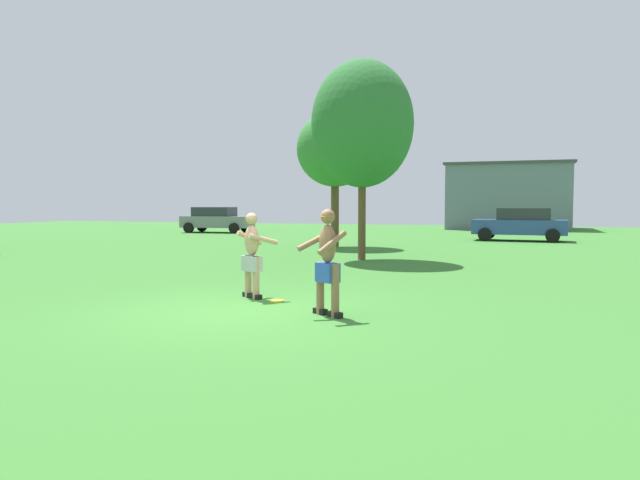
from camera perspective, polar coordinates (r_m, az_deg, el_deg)
ground_plane at (r=9.63m, az=-7.71°, el=-7.10°), size 80.00×80.00×0.00m
player_with_cap at (r=9.11m, az=0.73°, el=-1.70°), size 0.82×0.71×1.71m
player_in_gray at (r=10.91m, az=-6.75°, el=-1.32°), size 0.83×0.74×1.62m
frisbee at (r=10.56m, az=-4.30°, el=-6.06°), size 0.27×0.27×0.03m
car_gray_near_post at (r=36.26m, az=-10.22°, el=2.04°), size 4.41×2.27×1.58m
car_blue_mid_lot at (r=29.29m, az=19.28°, el=1.53°), size 4.39×2.22×1.58m
outbuilding_behind_lot at (r=43.72m, az=18.13°, el=4.14°), size 8.46×7.17×4.63m
tree_left_field at (r=18.52m, az=4.22°, el=11.39°), size 3.23×3.23×6.31m
tree_right_field at (r=23.91m, az=1.50°, el=8.98°), size 3.16×3.16×5.61m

